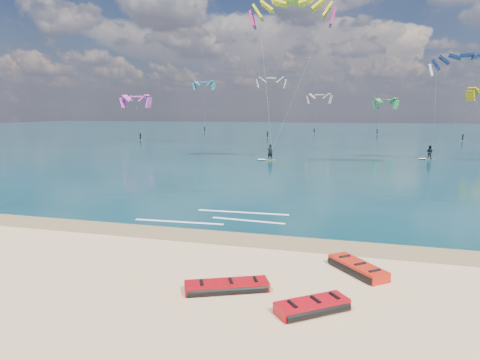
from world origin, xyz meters
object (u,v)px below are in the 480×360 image
(packed_kite_left, at_px, (227,291))
(kitesurfer_far, at_px, (449,101))
(packed_kite_right, at_px, (312,312))
(packed_kite_mid, at_px, (357,272))
(kitesurfer_main, at_px, (281,75))

(packed_kite_left, height_order, kitesurfer_far, kitesurfer_far)
(packed_kite_left, height_order, packed_kite_right, packed_kite_right)
(packed_kite_mid, relative_size, kitesurfer_far, 0.21)
(packed_kite_left, distance_m, kitesurfer_main, 38.00)
(packed_kite_left, height_order, kitesurfer_main, kitesurfer_main)
(packed_kite_mid, xyz_separation_m, packed_kite_right, (-1.34, -3.74, 0.00))
(packed_kite_mid, distance_m, kitesurfer_main, 36.01)
(kitesurfer_main, distance_m, kitesurfer_far, 20.26)
(packed_kite_left, xyz_separation_m, packed_kite_right, (3.01, -0.78, 0.00))
(packed_kite_left, bearing_deg, kitesurfer_far, 47.06)
(packed_kite_left, relative_size, packed_kite_right, 1.21)
(packed_kite_right, relative_size, kitesurfer_main, 0.13)
(packed_kite_right, bearing_deg, packed_kite_mid, 32.07)
(packed_kite_mid, height_order, kitesurfer_main, kitesurfer_main)
(packed_kite_left, bearing_deg, kitesurfer_main, 72.85)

